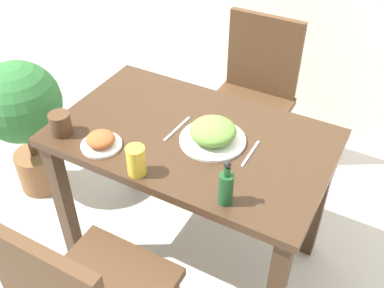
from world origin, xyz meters
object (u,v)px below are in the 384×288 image
Objects in this scene: food_plate at (213,132)px; side_plate at (101,141)px; juice_glass at (136,161)px; sauce_bottle at (226,187)px; chair_far at (253,92)px; potted_plant_left at (23,113)px; drink_cup at (61,124)px.

food_plate reaches higher than side_plate.
side_plate is 1.39× the size of juice_glass.
sauce_bottle reaches higher than side_plate.
chair_far is 1.05m from juice_glass.
side_plate is at bearing -18.15° from potted_plant_left.
food_plate is 0.33× the size of potted_plant_left.
drink_cup is 0.12× the size of potted_plant_left.
food_plate is 1.65× the size of side_plate.
food_plate is 0.33m from juice_glass.
side_plate is 0.88× the size of sauce_bottle.
drink_cup is 0.73m from sauce_bottle.
drink_cup is 0.65m from potted_plant_left.
chair_far is 5.12× the size of sauce_bottle.
drink_cup is at bearing -24.60° from potted_plant_left.
food_plate is (0.11, -0.72, 0.26)m from chair_far.
chair_far is at bearing 65.81° from drink_cup.
food_plate is at bearing 24.03° from drink_cup.
sauce_bottle is at bearing -12.17° from potted_plant_left.
potted_plant_left is at bearing 162.38° from juice_glass.
juice_glass is at bearing -17.62° from potted_plant_left.
juice_glass is (0.20, -0.06, 0.03)m from side_plate.
side_plate is 0.80m from potted_plant_left.
food_plate is at bearing 62.00° from juice_glass.
side_plate is (-0.24, -0.95, 0.24)m from chair_far.
drink_cup is at bearing -155.97° from food_plate.
chair_far reaches higher than drink_cup.
juice_glass is (0.39, -0.05, 0.01)m from drink_cup.
juice_glass is 1.01m from potted_plant_left.
potted_plant_left is (-0.96, -0.72, -0.02)m from chair_far.
chair_far is 10.06× the size of drink_cup.
side_plate is 0.20× the size of potted_plant_left.
chair_far is at bearing 106.63° from sauce_bottle.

